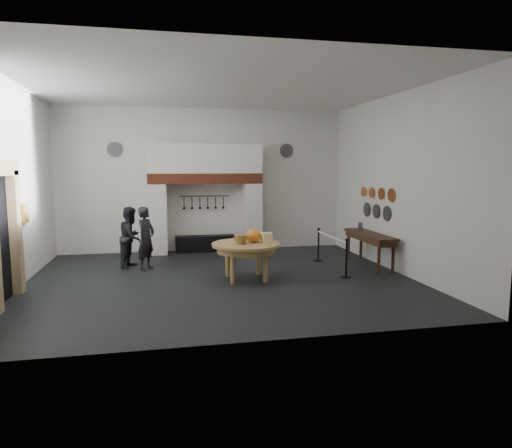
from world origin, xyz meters
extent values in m
cube|color=black|center=(0.00, 0.00, 0.00)|extent=(9.00, 8.00, 0.02)
cube|color=silver|center=(0.00, 0.00, 4.50)|extent=(9.00, 8.00, 0.02)
cube|color=silver|center=(0.00, 4.00, 2.25)|extent=(9.00, 0.02, 4.50)
cube|color=silver|center=(0.00, -4.00, 2.25)|extent=(9.00, 0.02, 4.50)
cube|color=silver|center=(-4.50, 0.00, 2.25)|extent=(0.02, 8.00, 4.50)
cube|color=silver|center=(4.50, 0.00, 2.25)|extent=(0.02, 8.00, 4.50)
cube|color=silver|center=(-1.48, 3.65, 1.07)|extent=(0.55, 0.70, 2.15)
cube|color=silver|center=(1.48, 3.65, 1.07)|extent=(0.55, 0.70, 2.15)
cube|color=#9E442B|center=(0.00, 3.65, 2.31)|extent=(3.50, 0.72, 0.32)
cube|color=silver|center=(0.00, 3.65, 2.92)|extent=(3.50, 0.70, 0.90)
cube|color=black|center=(0.00, 3.72, 0.25)|extent=(1.90, 0.45, 0.50)
cylinder|color=black|center=(0.00, 3.92, 1.75)|extent=(1.60, 0.02, 0.02)
cube|color=tan|center=(-4.38, -0.30, 1.30)|extent=(0.22, 0.30, 2.60)
cube|color=gold|center=(-4.45, 0.80, 1.60)|extent=(0.05, 0.34, 0.44)
cylinder|color=#A6884E|center=(0.59, -0.10, 0.84)|extent=(2.04, 2.04, 0.07)
ellipsoid|color=orange|center=(0.79, 0.00, 1.03)|extent=(0.36, 0.36, 0.31)
cube|color=#FFE398|center=(1.09, -0.15, 0.99)|extent=(0.22, 0.22, 0.24)
cube|color=#FCE897|center=(1.07, 0.15, 0.97)|extent=(0.18, 0.18, 0.20)
cone|color=#A4733C|center=(0.44, -0.25, 0.98)|extent=(0.40, 0.40, 0.22)
ellipsoid|color=olive|center=(0.49, 0.25, 0.94)|extent=(0.31, 0.18, 0.13)
imported|color=black|center=(-1.77, 1.47, 0.82)|extent=(0.65, 0.72, 1.65)
imported|color=black|center=(-2.17, 1.87, 0.81)|extent=(0.84, 0.95, 1.62)
cube|color=#3D2516|center=(4.10, 0.62, 0.87)|extent=(0.55, 2.20, 0.06)
cylinder|color=#4A4B4F|center=(4.10, 1.22, 1.01)|extent=(0.12, 0.12, 0.22)
cylinder|color=#C6662D|center=(4.46, 0.20, 1.95)|extent=(0.03, 0.34, 0.34)
cylinder|color=#C6662D|center=(4.46, 0.75, 1.95)|extent=(0.03, 0.32, 0.32)
cylinder|color=#C6662D|center=(4.46, 1.30, 1.95)|extent=(0.03, 0.30, 0.30)
cylinder|color=#C6662D|center=(4.46, 1.85, 1.95)|extent=(0.03, 0.28, 0.28)
cylinder|color=#4C4C51|center=(4.46, 0.40, 1.45)|extent=(0.03, 0.40, 0.40)
cylinder|color=#4C4C51|center=(4.46, 1.00, 1.45)|extent=(0.03, 0.40, 0.40)
cylinder|color=#4C4C51|center=(4.46, 1.60, 1.45)|extent=(0.03, 0.40, 0.40)
cylinder|color=#4C4C51|center=(-2.70, 3.96, 3.20)|extent=(0.44, 0.03, 0.44)
cylinder|color=#4C4C51|center=(2.70, 3.96, 3.20)|extent=(0.44, 0.03, 0.44)
cylinder|color=black|center=(3.00, -0.43, 0.45)|extent=(0.05, 0.05, 0.90)
cylinder|color=black|center=(3.00, 1.57, 0.45)|extent=(0.05, 0.05, 0.90)
cylinder|color=white|center=(3.00, 0.57, 0.85)|extent=(0.04, 2.00, 0.04)
camera|label=1|loc=(-1.36, -10.59, 2.67)|focal=32.00mm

